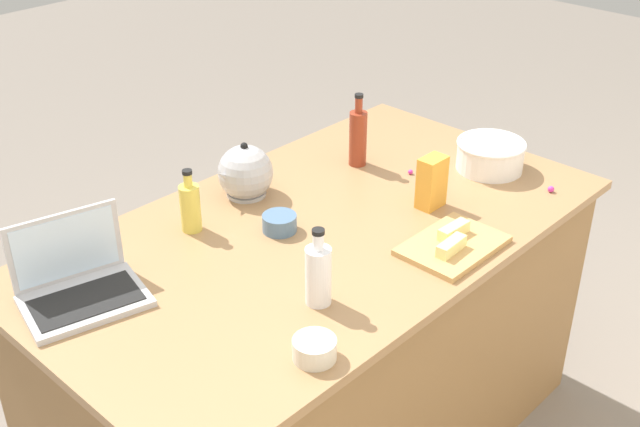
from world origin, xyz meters
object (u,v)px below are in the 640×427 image
bottle_oil (190,206)px  ramekin_medium (280,223)px  butter_stick_left (454,231)px  laptop (78,283)px  butter_stick_right (451,246)px  kettle (245,173)px  cutting_board (453,246)px  ramekin_small (314,349)px  candy_bag (432,182)px  bottle_soy (358,137)px  bottle_vinegar (318,274)px  mixing_bowl_large (490,155)px

bottle_oil → ramekin_medium: 0.27m
butter_stick_left → ramekin_medium: 0.52m
laptop → butter_stick_left: bearing=148.9°
butter_stick_right → laptop: bearing=-35.5°
laptop → kettle: 0.69m
cutting_board → ramekin_medium: ramekin_medium is taller
butter_stick_left → ramekin_small: 0.67m
kettle → butter_stick_right: 0.72m
kettle → ramekin_medium: bearing=71.1°
kettle → candy_bag: 0.60m
bottle_soy → ramekin_small: bearing=35.6°
ramekin_small → bottle_oil: bearing=-104.4°
bottle_oil → candy_bag: size_ratio=1.18×
bottle_vinegar → butter_stick_right: (-0.42, 0.12, -0.05)m
kettle → candy_bag: kettle is taller
kettle → ramekin_small: 0.85m
bottle_soy → candy_bag: size_ratio=1.53×
bottle_oil → kettle: 0.27m
mixing_bowl_large → bottle_oil: (0.97, -0.43, 0.03)m
bottle_soy → candy_bag: 0.38m
candy_bag → butter_stick_left: bearing=54.7°
bottle_vinegar → ramekin_medium: bottle_vinegar is taller
butter_stick_right → bottle_oil: bearing=-57.9°
bottle_oil → kettle: bearing=-170.0°
kettle → butter_stick_right: bearing=102.1°
butter_stick_right → ramekin_medium: butter_stick_right is taller
laptop → candy_bag: size_ratio=2.08×
laptop → butter_stick_right: size_ratio=3.22×
laptop → bottle_oil: (-0.42, -0.06, 0.03)m
butter_stick_right → ramekin_medium: (0.23, -0.46, -0.01)m
cutting_board → butter_stick_left: size_ratio=2.78×
laptop → butter_stick_right: bearing=144.5°
cutting_board → candy_bag: bearing=-128.5°
kettle → ramekin_medium: size_ratio=2.04×
bottle_oil → bottle_soy: bearing=174.3°
bottle_soy → butter_stick_right: bearing=65.4°
kettle → bottle_soy: bearing=164.9°
butter_stick_left → mixing_bowl_large: bearing=-158.7°
bottle_oil → butter_stick_left: bearing=128.5°
bottle_oil → bottle_vinegar: size_ratio=0.91×
kettle → ramekin_small: bearing=59.0°
butter_stick_right → candy_bag: candy_bag is taller
mixing_bowl_large → cutting_board: 0.56m
mixing_bowl_large → bottle_vinegar: bottle_vinegar is taller
mixing_bowl_large → ramekin_medium: bearing=-16.2°
ramekin_medium → butter_stick_right: bearing=116.9°
cutting_board → candy_bag: size_ratio=1.80×
mixing_bowl_large → kettle: kettle is taller
bottle_vinegar → kettle: 0.64m
ramekin_medium → butter_stick_left: bearing=126.7°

